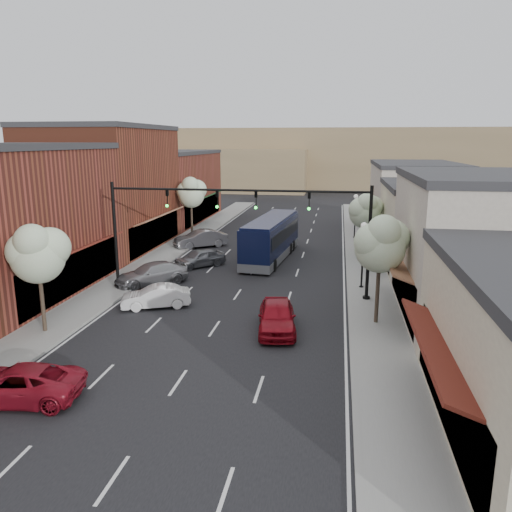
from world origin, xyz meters
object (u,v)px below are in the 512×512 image
at_px(parked_car_a, 17,384).
at_px(lamp_post_near, 363,244).
at_px(coach_bus, 271,238).
at_px(parked_car_b, 156,297).
at_px(signal_mast_left, 150,220).
at_px(parked_car_d, 200,258).
at_px(parked_car_c, 152,274).
at_px(red_hatchback, 277,316).
at_px(tree_right_near, 381,243).
at_px(tree_left_far, 191,192).
at_px(tree_right_far, 366,210).
at_px(tree_left_near, 38,252).
at_px(signal_mast_right, 329,225).
at_px(parked_car_e, 201,239).
at_px(lamp_post_far, 355,209).

bearing_deg(parked_car_a, lamp_post_near, 135.01).
relative_size(coach_bus, parked_car_a, 2.36).
bearing_deg(parked_car_a, parked_car_b, 166.77).
distance_m(signal_mast_left, parked_car_d, 7.81).
bearing_deg(parked_car_c, lamp_post_near, 51.75).
distance_m(parked_car_a, parked_car_c, 15.69).
relative_size(red_hatchback, parked_car_a, 0.96).
relative_size(parked_car_b, parked_car_c, 0.79).
bearing_deg(tree_right_near, tree_left_far, 127.04).
relative_size(tree_left_far, coach_bus, 0.54).
height_order(tree_right_near, parked_car_b, tree_right_near).
relative_size(tree_right_far, coach_bus, 0.48).
distance_m(tree_left_near, red_hatchback, 12.20).
distance_m(signal_mast_left, lamp_post_near, 13.75).
bearing_deg(red_hatchback, signal_mast_right, 59.62).
xyz_separation_m(lamp_post_near, coach_bus, (-7.00, 7.56, -1.22)).
xyz_separation_m(tree_right_near, parked_car_c, (-14.55, 5.41, -3.72)).
bearing_deg(tree_right_far, lamp_post_near, -93.31).
bearing_deg(tree_right_far, red_hatchback, -106.12).
height_order(parked_car_c, parked_car_e, parked_car_e).
bearing_deg(tree_left_near, lamp_post_far, 60.22).
relative_size(lamp_post_far, parked_car_a, 0.92).
bearing_deg(tree_left_near, coach_bus, 63.45).
relative_size(signal_mast_left, tree_right_far, 1.51).
height_order(signal_mast_right, signal_mast_left, same).
bearing_deg(red_hatchback, lamp_post_far, 72.12).
distance_m(parked_car_d, parked_car_e, 7.31).
height_order(parked_car_a, parked_car_d, parked_car_d).
relative_size(tree_right_far, tree_left_near, 0.95).
height_order(signal_mast_right, tree_right_near, signal_mast_right).
relative_size(tree_left_near, parked_car_e, 1.18).
bearing_deg(parked_car_b, parked_car_c, -178.62).
height_order(tree_left_near, red_hatchback, tree_left_near).
relative_size(tree_right_far, parked_car_b, 1.37).
height_order(tree_left_far, parked_car_e, tree_left_far).
relative_size(signal_mast_right, parked_car_d, 2.03).
bearing_deg(tree_right_far, tree_left_far, 160.13).
relative_size(lamp_post_far, parked_car_b, 1.12).
bearing_deg(tree_left_far, parked_car_a, -85.06).
height_order(tree_right_far, coach_bus, tree_right_far).
bearing_deg(lamp_post_far, tree_right_near, -88.70).
relative_size(tree_right_near, tree_left_near, 1.05).
height_order(tree_left_far, lamp_post_near, tree_left_far).
bearing_deg(parked_car_e, signal_mast_left, -33.49).
relative_size(lamp_post_far, parked_car_e, 0.92).
distance_m(tree_left_near, coach_bus, 20.40).
distance_m(tree_right_far, parked_car_a, 29.86).
distance_m(tree_right_far, parked_car_c, 18.29).
height_order(tree_left_near, parked_car_e, tree_left_near).
distance_m(parked_car_b, parked_car_c, 4.99).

